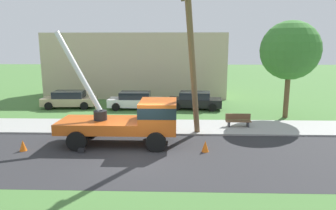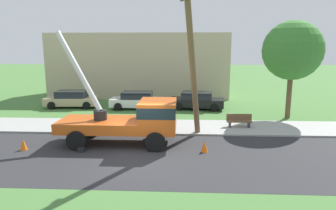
% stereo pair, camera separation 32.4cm
% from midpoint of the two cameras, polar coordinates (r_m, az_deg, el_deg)
% --- Properties ---
extents(ground_plane, '(120.00, 120.00, 0.00)m').
position_cam_midpoint_polar(ground_plane, '(26.15, -2.63, -0.30)').
color(ground_plane, '#477538').
extents(road_asphalt, '(80.00, 7.01, 0.01)m').
position_cam_midpoint_polar(road_asphalt, '(14.64, -6.24, -9.62)').
color(road_asphalt, '#2B2B2D').
rests_on(road_asphalt, ground).
extents(sidewalk_strip, '(80.00, 3.47, 0.10)m').
position_cam_midpoint_polar(sidewalk_strip, '(19.58, -4.13, -4.08)').
color(sidewalk_strip, '#9E9E99').
rests_on(sidewalk_strip, ground).
extents(utility_truck, '(6.76, 3.20, 5.98)m').
position_cam_midpoint_polar(utility_truck, '(16.11, -7.04, -2.48)').
color(utility_truck, '#C65119').
rests_on(utility_truck, ground).
extents(leaning_utility_pole, '(1.29, 3.42, 8.65)m').
position_cam_midpoint_polar(leaning_utility_pole, '(16.21, 4.02, 8.46)').
color(leaning_utility_pole, brown).
rests_on(leaning_utility_pole, ground).
extents(traffic_cone_ahead, '(0.36, 0.36, 0.56)m').
position_cam_midpoint_polar(traffic_cone_ahead, '(15.18, 6.44, -7.76)').
color(traffic_cone_ahead, orange).
rests_on(traffic_cone_ahead, ground).
extents(traffic_cone_behind, '(0.36, 0.36, 0.56)m').
position_cam_midpoint_polar(traffic_cone_behind, '(16.91, -26.21, -6.88)').
color(traffic_cone_behind, orange).
rests_on(traffic_cone_behind, ground).
extents(parked_sedan_tan, '(4.49, 2.18, 1.42)m').
position_cam_midpoint_polar(parked_sedan_tan, '(26.96, -18.45, 1.02)').
color(parked_sedan_tan, tan).
rests_on(parked_sedan_tan, ground).
extents(parked_sedan_white, '(4.40, 2.02, 1.42)m').
position_cam_midpoint_polar(parked_sedan_white, '(25.27, -6.58, 0.88)').
color(parked_sedan_white, silver).
rests_on(parked_sedan_white, ground).
extents(parked_sedan_black, '(4.56, 2.30, 1.42)m').
position_cam_midpoint_polar(parked_sedan_black, '(25.16, 4.70, 0.87)').
color(parked_sedan_black, black).
rests_on(parked_sedan_black, ground).
extents(park_bench, '(1.60, 0.45, 0.90)m').
position_cam_midpoint_polar(park_bench, '(19.79, 12.66, -2.92)').
color(park_bench, brown).
rests_on(park_bench, ground).
extents(roadside_tree_far, '(4.15, 4.15, 6.94)m').
position_cam_midpoint_polar(roadside_tree_far, '(23.18, 21.68, 9.53)').
color(roadside_tree_far, brown).
rests_on(roadside_tree_far, ground).
extents(lowrise_building_backdrop, '(18.00, 6.00, 6.40)m').
position_cam_midpoint_polar(lowrise_building_backdrop, '(32.32, -6.08, 7.56)').
color(lowrise_building_backdrop, '#C6B293').
rests_on(lowrise_building_backdrop, ground).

